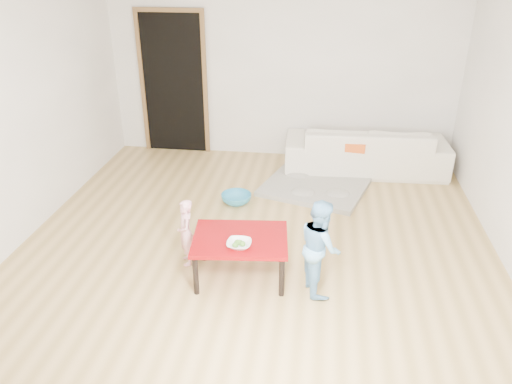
% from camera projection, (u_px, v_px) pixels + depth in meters
% --- Properties ---
extents(floor, '(5.00, 5.00, 0.01)m').
position_uv_depth(floor, '(258.00, 237.00, 5.46)').
color(floor, '#A48346').
rests_on(floor, ground).
extents(back_wall, '(5.00, 0.02, 2.60)m').
position_uv_depth(back_wall, '(282.00, 69.00, 7.12)').
color(back_wall, white).
rests_on(back_wall, floor).
extents(left_wall, '(0.02, 5.00, 2.60)m').
position_uv_depth(left_wall, '(21.00, 113.00, 5.20)').
color(left_wall, white).
rests_on(left_wall, floor).
extents(doorway, '(1.02, 0.08, 2.11)m').
position_uv_depth(doorway, '(174.00, 85.00, 7.42)').
color(doorway, brown).
rests_on(doorway, back_wall).
extents(sofa, '(2.25, 0.96, 0.65)m').
position_uv_depth(sofa, '(365.00, 148.00, 6.99)').
color(sofa, silver).
rests_on(sofa, floor).
extents(cushion, '(0.48, 0.44, 0.12)m').
position_uv_depth(cushion, '(350.00, 143.00, 6.72)').
color(cushion, '#E45819').
rests_on(cushion, sofa).
extents(red_table, '(0.94, 0.74, 0.44)m').
position_uv_depth(red_table, '(241.00, 257.00, 4.72)').
color(red_table, maroon).
rests_on(red_table, floor).
extents(bowl, '(0.22, 0.22, 0.05)m').
position_uv_depth(bowl, '(239.00, 244.00, 4.46)').
color(bowl, white).
rests_on(bowl, red_table).
extents(broccoli, '(0.12, 0.12, 0.06)m').
position_uv_depth(broccoli, '(239.00, 244.00, 4.46)').
color(broccoli, '#2D5919').
rests_on(broccoli, red_table).
extents(child_pink, '(0.25, 0.30, 0.69)m').
position_uv_depth(child_pink, '(186.00, 233.00, 4.88)').
color(child_pink, '#EF6D7C').
rests_on(child_pink, floor).
extents(child_blue, '(0.46, 0.52, 0.91)m').
position_uv_depth(child_blue, '(320.00, 246.00, 4.45)').
color(child_blue, '#60ABDF').
rests_on(child_blue, floor).
extents(basin, '(0.37, 0.37, 0.12)m').
position_uv_depth(basin, '(236.00, 198.00, 6.18)').
color(basin, teal).
rests_on(basin, floor).
extents(blanket, '(1.52, 1.38, 0.06)m').
position_uv_depth(blanket, '(314.00, 187.00, 6.54)').
color(blanket, '#A59D91').
rests_on(blanket, floor).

